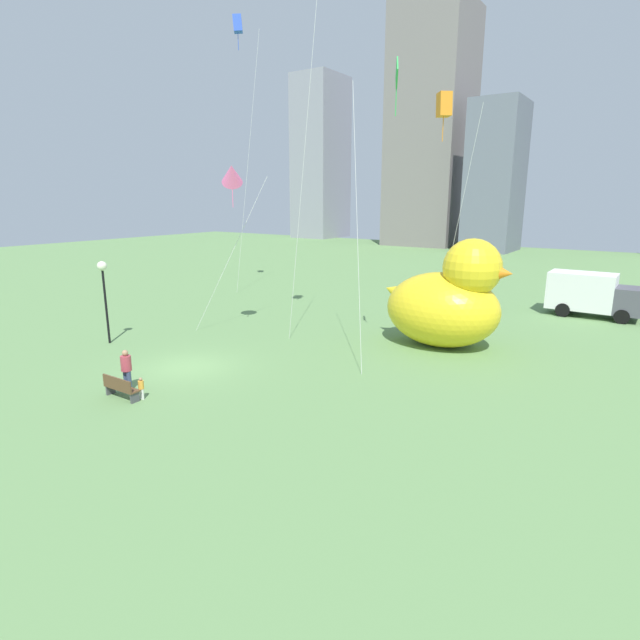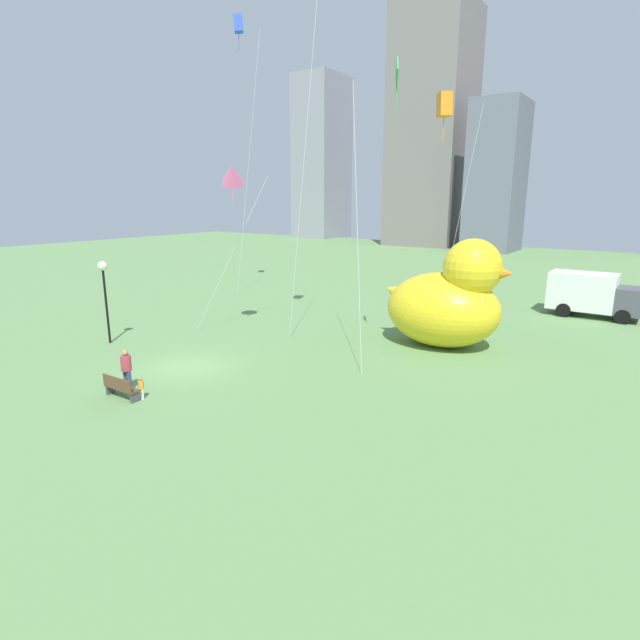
{
  "view_description": "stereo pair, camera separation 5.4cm",
  "coord_description": "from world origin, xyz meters",
  "px_view_note": "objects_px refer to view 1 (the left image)",
  "views": [
    {
      "loc": [
        17.48,
        -14.75,
        7.6
      ],
      "look_at": [
        5.34,
        3.05,
        2.37
      ],
      "focal_mm": 28.27,
      "sensor_mm": 36.0,
      "label": 1
    },
    {
      "loc": [
        17.53,
        -14.72,
        7.6
      ],
      "look_at": [
        5.34,
        3.05,
        2.37
      ],
      "focal_mm": 28.27,
      "sensor_mm": 36.0,
      "label": 2
    }
  ],
  "objects_px": {
    "kite_orange": "(444,106)",
    "park_bench": "(120,387)",
    "person_adult": "(126,368)",
    "giant_inflatable_duck": "(447,301)",
    "box_truck": "(591,295)",
    "kite_blue": "(238,27)",
    "kite_green": "(393,89)",
    "lamppost": "(103,279)",
    "kite_pink": "(232,174)",
    "person_child": "(141,387)"
  },
  "relations": [
    {
      "from": "giant_inflatable_duck",
      "to": "kite_green",
      "type": "distance_m",
      "value": 10.6
    },
    {
      "from": "park_bench",
      "to": "kite_green",
      "type": "distance_m",
      "value": 16.49
    },
    {
      "from": "person_child",
      "to": "kite_green",
      "type": "relative_size",
      "value": 0.07
    },
    {
      "from": "kite_blue",
      "to": "park_bench",
      "type": "bearing_deg",
      "value": -60.87
    },
    {
      "from": "kite_orange",
      "to": "park_bench",
      "type": "bearing_deg",
      "value": -116.34
    },
    {
      "from": "person_adult",
      "to": "kite_green",
      "type": "xyz_separation_m",
      "value": [
        6.95,
        9.12,
        11.13
      ]
    },
    {
      "from": "giant_inflatable_duck",
      "to": "kite_green",
      "type": "xyz_separation_m",
      "value": [
        -1.4,
        -4.16,
        9.64
      ]
    },
    {
      "from": "person_adult",
      "to": "kite_orange",
      "type": "distance_m",
      "value": 18.92
    },
    {
      "from": "person_child",
      "to": "kite_green",
      "type": "distance_m",
      "value": 15.96
    },
    {
      "from": "kite_blue",
      "to": "box_truck",
      "type": "bearing_deg",
      "value": 17.28
    },
    {
      "from": "person_adult",
      "to": "giant_inflatable_duck",
      "type": "xyz_separation_m",
      "value": [
        8.35,
        13.28,
        1.48
      ]
    },
    {
      "from": "kite_orange",
      "to": "kite_pink",
      "type": "bearing_deg",
      "value": -151.69
    },
    {
      "from": "kite_pink",
      "to": "giant_inflatable_duck",
      "type": "bearing_deg",
      "value": 25.8
    },
    {
      "from": "park_bench",
      "to": "kite_orange",
      "type": "relative_size",
      "value": 0.13
    },
    {
      "from": "kite_blue",
      "to": "kite_orange",
      "type": "xyz_separation_m",
      "value": [
        17.39,
        -4.47,
        -7.47
      ]
    },
    {
      "from": "giant_inflatable_duck",
      "to": "lamppost",
      "type": "xyz_separation_m",
      "value": [
        -15.13,
        -9.62,
        1.05
      ]
    },
    {
      "from": "person_adult",
      "to": "lamppost",
      "type": "distance_m",
      "value": 8.11
    },
    {
      "from": "box_truck",
      "to": "giant_inflatable_duck",
      "type": "bearing_deg",
      "value": -114.29
    },
    {
      "from": "kite_blue",
      "to": "kite_green",
      "type": "distance_m",
      "value": 20.29
    },
    {
      "from": "giant_inflatable_duck",
      "to": "lamppost",
      "type": "bearing_deg",
      "value": -147.55
    },
    {
      "from": "giant_inflatable_duck",
      "to": "kite_orange",
      "type": "xyz_separation_m",
      "value": [
        -0.78,
        0.14,
        9.5
      ]
    },
    {
      "from": "person_adult",
      "to": "kite_pink",
      "type": "height_order",
      "value": "kite_pink"
    },
    {
      "from": "box_truck",
      "to": "kite_blue",
      "type": "height_order",
      "value": "kite_blue"
    },
    {
      "from": "person_adult",
      "to": "kite_blue",
      "type": "relative_size",
      "value": 0.08
    },
    {
      "from": "person_adult",
      "to": "kite_pink",
      "type": "distance_m",
      "value": 11.63
    },
    {
      "from": "lamppost",
      "to": "kite_orange",
      "type": "distance_m",
      "value": 19.31
    },
    {
      "from": "person_adult",
      "to": "kite_blue",
      "type": "distance_m",
      "value": 27.51
    },
    {
      "from": "kite_blue",
      "to": "kite_orange",
      "type": "relative_size",
      "value": 1.61
    },
    {
      "from": "person_child",
      "to": "kite_orange",
      "type": "height_order",
      "value": "kite_orange"
    },
    {
      "from": "person_adult",
      "to": "kite_pink",
      "type": "relative_size",
      "value": 0.18
    },
    {
      "from": "person_adult",
      "to": "park_bench",
      "type": "bearing_deg",
      "value": -52.2
    },
    {
      "from": "kite_green",
      "to": "kite_orange",
      "type": "bearing_deg",
      "value": 81.73
    },
    {
      "from": "kite_blue",
      "to": "person_adult",
      "type": "bearing_deg",
      "value": -61.27
    },
    {
      "from": "kite_pink",
      "to": "kite_green",
      "type": "distance_m",
      "value": 9.38
    },
    {
      "from": "giant_inflatable_duck",
      "to": "kite_blue",
      "type": "distance_m",
      "value": 25.28
    },
    {
      "from": "kite_green",
      "to": "person_child",
      "type": "bearing_deg",
      "value": -121.04
    },
    {
      "from": "kite_orange",
      "to": "kite_green",
      "type": "distance_m",
      "value": 4.35
    },
    {
      "from": "park_bench",
      "to": "lamppost",
      "type": "distance_m",
      "value": 9.07
    },
    {
      "from": "lamppost",
      "to": "box_truck",
      "type": "xyz_separation_m",
      "value": [
        20.52,
        21.56,
        -2.04
      ]
    },
    {
      "from": "box_truck",
      "to": "kite_pink",
      "type": "bearing_deg",
      "value": -132.7
    },
    {
      "from": "giant_inflatable_duck",
      "to": "kite_blue",
      "type": "bearing_deg",
      "value": 165.74
    },
    {
      "from": "kite_pink",
      "to": "kite_blue",
      "type": "bearing_deg",
      "value": 130.03
    },
    {
      "from": "kite_blue",
      "to": "kite_green",
      "type": "xyz_separation_m",
      "value": [
        16.76,
        -8.78,
        -7.33
      ]
    },
    {
      "from": "person_adult",
      "to": "giant_inflatable_duck",
      "type": "relative_size",
      "value": 0.25
    },
    {
      "from": "park_bench",
      "to": "kite_green",
      "type": "height_order",
      "value": "kite_green"
    },
    {
      "from": "lamppost",
      "to": "kite_blue",
      "type": "bearing_deg",
      "value": 102.02
    },
    {
      "from": "giant_inflatable_duck",
      "to": "box_truck",
      "type": "xyz_separation_m",
      "value": [
        5.39,
        11.94,
        -0.99
      ]
    },
    {
      "from": "giant_inflatable_duck",
      "to": "kite_pink",
      "type": "distance_m",
      "value": 12.97
    },
    {
      "from": "kite_blue",
      "to": "lamppost",
      "type": "bearing_deg",
      "value": -77.98
    },
    {
      "from": "box_truck",
      "to": "person_child",
      "type": "bearing_deg",
      "value": -116.02
    }
  ]
}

